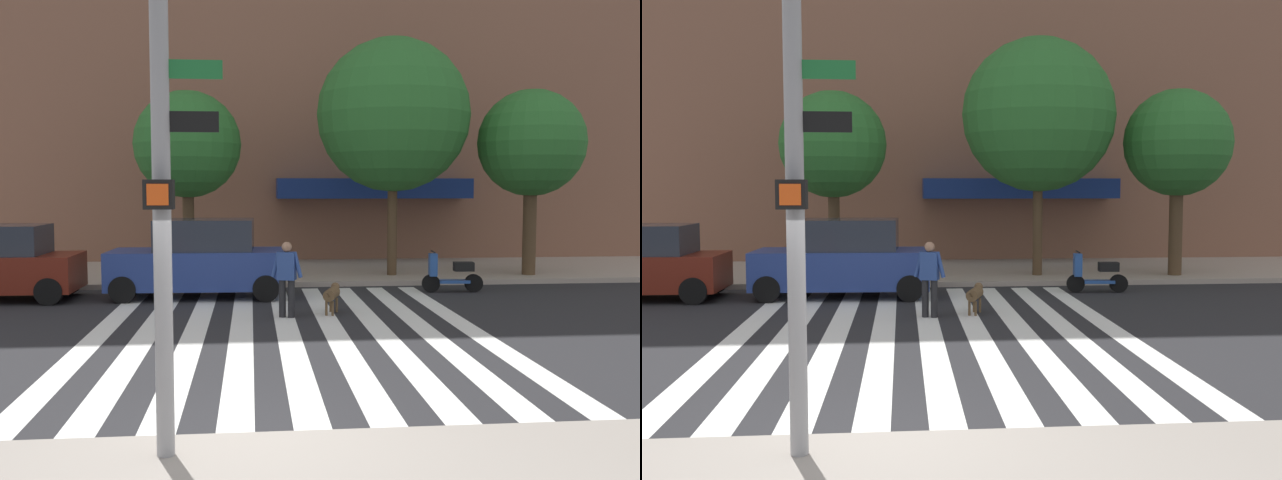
# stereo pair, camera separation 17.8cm
# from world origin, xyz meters

# --- Properties ---
(ground_plane) EXTENTS (160.00, 160.00, 0.00)m
(ground_plane) POSITION_xyz_m (0.00, 5.98, 0.00)
(ground_plane) COLOR #232326
(sidewalk_far) EXTENTS (80.00, 6.00, 0.15)m
(sidewalk_far) POSITION_xyz_m (0.00, 14.96, 0.07)
(sidewalk_far) COLOR #A29484
(sidewalk_far) RESTS_ON ground_plane
(crosswalk_stripes) EXTENTS (7.65, 11.36, 0.01)m
(crosswalk_stripes) POSITION_xyz_m (0.79, 5.98, 0.00)
(crosswalk_stripes) COLOR silver
(crosswalk_stripes) RESTS_ON ground_plane
(traffic_light_pole) EXTENTS (0.74, 0.46, 5.80)m
(traffic_light_pole) POSITION_xyz_m (-0.77, -0.62, 3.52)
(traffic_light_pole) COLOR gray
(traffic_light_pole) RESTS_ON sidewalk_near
(parked_car_behind_first) EXTENTS (4.49, 2.02, 1.99)m
(parked_car_behind_first) POSITION_xyz_m (-1.21, 10.47, 0.95)
(parked_car_behind_first) COLOR navy
(parked_car_behind_first) RESTS_ON ground_plane
(parked_scooter) EXTENTS (1.63, 0.50, 1.11)m
(parked_scooter) POSITION_xyz_m (5.43, 10.65, 0.48)
(parked_scooter) COLOR black
(parked_scooter) RESTS_ON ground_plane
(street_tree_nearest) EXTENTS (3.17, 3.17, 5.50)m
(street_tree_nearest) POSITION_xyz_m (-1.77, 13.71, 4.04)
(street_tree_nearest) COLOR #4C3823
(street_tree_nearest) RESTS_ON sidewalk_far
(street_tree_middle) EXTENTS (4.56, 4.56, 7.07)m
(street_tree_middle) POSITION_xyz_m (4.32, 13.28, 4.93)
(street_tree_middle) COLOR #4C3823
(street_tree_middle) RESTS_ON sidewalk_far
(street_tree_further) EXTENTS (3.20, 3.20, 5.58)m
(street_tree_further) POSITION_xyz_m (8.48, 12.96, 4.09)
(street_tree_further) COLOR #4C3823
(street_tree_further) RESTS_ON sidewalk_far
(pedestrian_dog_walker) EXTENTS (0.70, 0.35, 1.64)m
(pedestrian_dog_walker) POSITION_xyz_m (0.85, 7.46, 0.93)
(pedestrian_dog_walker) COLOR black
(pedestrian_dog_walker) RESTS_ON ground_plane
(dog_on_leash) EXTENTS (0.48, 1.04, 0.65)m
(dog_on_leash) POSITION_xyz_m (1.87, 7.84, 0.44)
(dog_on_leash) COLOR brown
(dog_on_leash) RESTS_ON ground_plane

